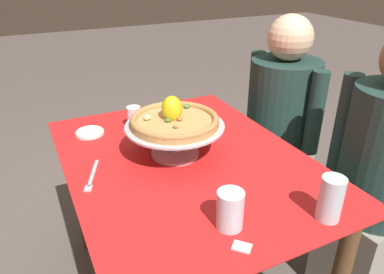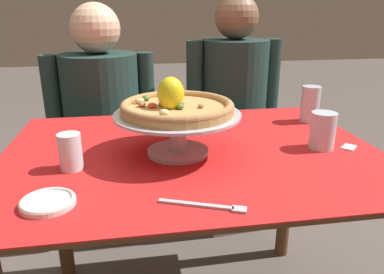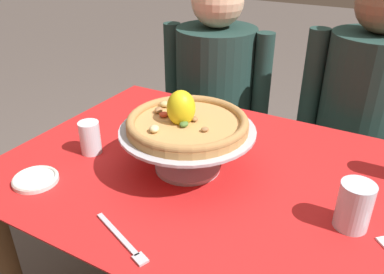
# 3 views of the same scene
# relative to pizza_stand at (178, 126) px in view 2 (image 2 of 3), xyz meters

# --- Properties ---
(dining_table) EXTENTS (1.16, 0.87, 0.71)m
(dining_table) POSITION_rel_pizza_stand_xyz_m (0.05, 0.02, -0.20)
(dining_table) COLOR brown
(dining_table) RESTS_ON ground
(pizza_stand) EXTENTS (0.38, 0.38, 0.13)m
(pizza_stand) POSITION_rel_pizza_stand_xyz_m (0.00, 0.00, 0.00)
(pizza_stand) COLOR #B7B7C1
(pizza_stand) RESTS_ON dining_table
(pizza) EXTENTS (0.33, 0.33, 0.11)m
(pizza) POSITION_rel_pizza_stand_xyz_m (-0.00, -0.00, 0.06)
(pizza) COLOR tan
(pizza) RESTS_ON pizza_stand
(water_glass_back_right) EXTENTS (0.07, 0.07, 0.14)m
(water_glass_back_right) POSITION_rel_pizza_stand_xyz_m (0.55, 0.25, -0.03)
(water_glass_back_right) COLOR silver
(water_glass_back_right) RESTS_ON dining_table
(water_glass_side_left) EXTENTS (0.06, 0.06, 0.10)m
(water_glass_side_left) POSITION_rel_pizza_stand_xyz_m (-0.30, -0.07, -0.04)
(water_glass_side_left) COLOR white
(water_glass_side_left) RESTS_ON dining_table
(water_glass_side_right) EXTENTS (0.08, 0.08, 0.12)m
(water_glass_side_right) POSITION_rel_pizza_stand_xyz_m (0.45, -0.03, -0.04)
(water_glass_side_right) COLOR silver
(water_glass_side_right) RESTS_ON dining_table
(side_plate) EXTENTS (0.12, 0.12, 0.02)m
(side_plate) POSITION_rel_pizza_stand_xyz_m (-0.33, -0.26, -0.08)
(side_plate) COLOR white
(side_plate) RESTS_ON dining_table
(dinner_fork) EXTENTS (0.19, 0.09, 0.01)m
(dinner_fork) POSITION_rel_pizza_stand_xyz_m (0.02, -0.33, -0.08)
(dinner_fork) COLOR #B7B7C1
(dinner_fork) RESTS_ON dining_table
(sugar_packet) EXTENTS (0.06, 0.06, 0.00)m
(sugar_packet) POSITION_rel_pizza_stand_xyz_m (0.54, -0.04, -0.08)
(sugar_packet) COLOR white
(sugar_packet) RESTS_ON dining_table
(diner_left) EXTENTS (0.52, 0.40, 1.16)m
(diner_left) POSITION_rel_pizza_stand_xyz_m (-0.28, 0.75, -0.23)
(diner_left) COLOR gray
(diner_left) RESTS_ON ground
(diner_right) EXTENTS (0.49, 0.36, 1.20)m
(diner_right) POSITION_rel_pizza_stand_xyz_m (0.38, 0.72, -0.22)
(diner_right) COLOR gray
(diner_right) RESTS_ON ground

